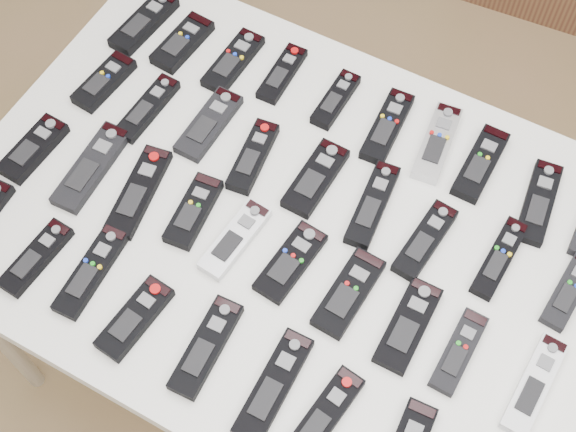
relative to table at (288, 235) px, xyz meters
The scene contains 36 objects.
ground 0.73m from the table, 40.94° to the right, with size 4.00×4.00×0.00m, color olive.
table is the anchor object (origin of this frame).
remote_0 0.58m from the table, 151.54° to the left, with size 0.06×0.18×0.02m, color black.
remote_1 0.49m from the table, 146.53° to the left, with size 0.06×0.15×0.02m, color black.
remote_2 0.40m from the table, 135.76° to the left, with size 0.06×0.17×0.02m, color black.
remote_3 0.35m from the table, 120.85° to the left, with size 0.05×0.15×0.02m, color black.
remote_4 0.30m from the table, 99.49° to the left, with size 0.04×0.14×0.02m, color black.
remote_5 0.30m from the table, 75.42° to the left, with size 0.05×0.18×0.02m, color black.
remote_6 0.35m from the table, 58.84° to the left, with size 0.05×0.18×0.02m, color #B7B7BC.
remote_7 0.40m from the table, 46.77° to the left, with size 0.05×0.17×0.02m, color black.
remote_8 0.48m from the table, 33.00° to the left, with size 0.05×0.18×0.02m, color black.
remote_10 0.51m from the table, 168.46° to the left, with size 0.05×0.15×0.02m, color black.
remote_11 0.39m from the table, 166.89° to the left, with size 0.05×0.17×0.02m, color black.
remote_12 0.28m from the table, 155.04° to the left, with size 0.06×0.17×0.02m, color black.
remote_13 0.17m from the table, 145.26° to the left, with size 0.05×0.16×0.02m, color black.
remote_14 0.12m from the table, 87.84° to the left, with size 0.06×0.17×0.02m, color black.
remote_15 0.18m from the table, 39.10° to the left, with size 0.05×0.19×0.02m, color black.
remote_16 0.27m from the table, 18.22° to the left, with size 0.05×0.17×0.02m, color black.
remote_17 0.40m from the table, 16.68° to the left, with size 0.04×0.17×0.02m, color black.
remote_18 0.53m from the table, 12.49° to the left, with size 0.04×0.16×0.02m, color black.
remote_19 0.53m from the table, 168.48° to the right, with size 0.06×0.15×0.02m, color black.
remote_20 0.41m from the table, 167.84° to the right, with size 0.06×0.20×0.02m, color black.
remote_21 0.30m from the table, 162.92° to the right, with size 0.06×0.20×0.02m, color black.
remote_22 0.19m from the table, 156.06° to the right, with size 0.05×0.15×0.02m, color black.
remote_23 0.13m from the table, 127.24° to the right, with size 0.05×0.17×0.02m, color #B7B7BC.
remote_24 0.11m from the table, 58.15° to the right, with size 0.06×0.16×0.02m, color black.
remote_25 0.20m from the table, 25.80° to the right, with size 0.06×0.17×0.02m, color black.
remote_26 0.31m from the table, 16.68° to the right, with size 0.06×0.17×0.02m, color black.
remote_27 0.40m from the table, 12.91° to the right, with size 0.04×0.16×0.02m, color black.
remote_28 0.53m from the table, ahead, with size 0.05×0.19×0.02m, color silver.
remote_30 0.47m from the table, 141.09° to the right, with size 0.05×0.16×0.02m, color black.
remote_31 0.38m from the table, 134.17° to the right, with size 0.05×0.19×0.02m, color black.
remote_32 0.34m from the table, 114.41° to the right, with size 0.06×0.16×0.02m, color black.
remote_33 0.30m from the table, 90.26° to the right, with size 0.05×0.18×0.02m, color black.
remote_34 0.33m from the table, 65.51° to the right, with size 0.05×0.20×0.02m, color black.
remote_35 0.39m from the table, 52.71° to the right, with size 0.05×0.19×0.02m, color black.
Camera 1 is at (0.28, -0.58, 2.11)m, focal length 50.00 mm.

